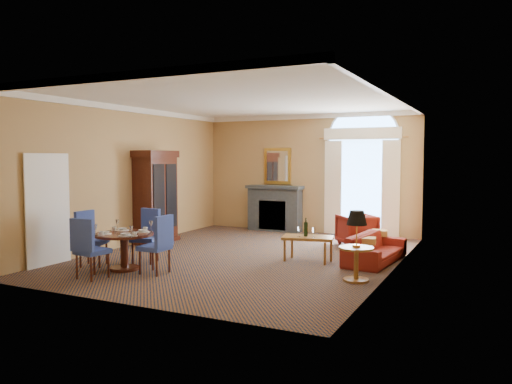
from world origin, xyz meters
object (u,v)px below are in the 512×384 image
at_px(sofa, 375,248).
at_px(armchair, 357,230).
at_px(armoire, 155,198).
at_px(side_table, 357,237).
at_px(dining_table, 124,242).
at_px(coffee_table, 308,238).

relative_size(sofa, armchair, 2.32).
relative_size(armoire, armchair, 2.75).
bearing_deg(armchair, sofa, 76.45).
xyz_separation_m(sofa, side_table, (0.05, -1.64, 0.46)).
xyz_separation_m(dining_table, armchair, (3.17, 4.30, -0.14)).
height_order(sofa, coffee_table, coffee_table).
bearing_deg(armchair, dining_table, 14.32).
bearing_deg(dining_table, sofa, 33.90).
bearing_deg(side_table, armchair, 104.38).
height_order(sofa, armchair, armchair).
bearing_deg(sofa, side_table, -172.25).
xyz_separation_m(armoire, side_table, (5.32, -1.63, -0.33)).
height_order(armoire, armchair, armoire).
bearing_deg(dining_table, armoire, 116.35).
relative_size(armchair, side_table, 0.70).
distance_m(armchair, side_table, 3.40).
bearing_deg(sofa, coffee_table, 118.84).
xyz_separation_m(dining_table, coffee_table, (2.75, 2.15, -0.05)).
height_order(armoire, sofa, armoire).
bearing_deg(sofa, dining_table, 129.90).
bearing_deg(sofa, armchair, 31.74).
xyz_separation_m(armoire, coffee_table, (4.06, -0.50, -0.60)).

